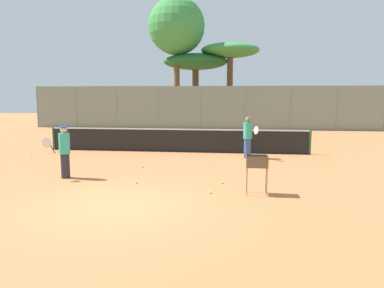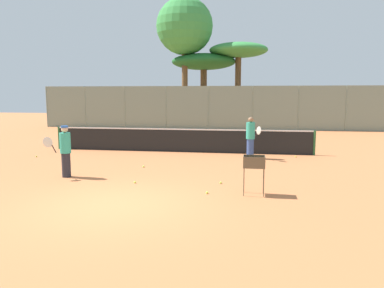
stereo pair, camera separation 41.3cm
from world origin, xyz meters
name	(u,v)px [view 1 (the left image)]	position (x,y,z in m)	size (l,w,h in m)	color
ground_plane	(118,206)	(0.00, 0.00, 0.00)	(80.00, 80.00, 0.00)	#C67242
tennis_net	(176,140)	(0.00, 8.36, 0.56)	(11.90, 0.10, 1.07)	#26592D
back_fence	(201,108)	(0.00, 19.68, 1.61)	(26.18, 0.08, 3.22)	gray
tree_0	(177,27)	(-2.39, 23.03, 8.08)	(4.67, 4.67, 10.49)	brown
tree_1	(196,63)	(-0.98, 24.41, 5.28)	(5.50, 5.50, 6.07)	brown
tree_2	(230,52)	(2.00, 23.92, 6.09)	(4.87, 4.87, 6.86)	brown
player_white_outfit	(64,151)	(-2.60, 2.68, 0.85)	(0.71, 0.66, 1.64)	#26262D
player_red_cap	(248,137)	(3.18, 7.11, 0.87)	(0.63, 0.77, 1.70)	#334C8C
ball_cart	(257,165)	(3.29, 1.49, 0.79)	(0.56, 0.41, 1.03)	brown
tennis_ball_0	(222,182)	(2.34, 2.55, 0.03)	(0.07, 0.07, 0.07)	#D1E54C
tennis_ball_1	(67,174)	(-2.72, 3.07, 0.03)	(0.07, 0.07, 0.07)	#D1E54C
tennis_ball_2	(31,157)	(-5.68, 6.01, 0.03)	(0.07, 0.07, 0.07)	#D1E54C
tennis_ball_3	(210,192)	(2.08, 1.37, 0.03)	(0.07, 0.07, 0.07)	#D1E54C
tennis_ball_4	(292,156)	(5.06, 7.67, 0.03)	(0.07, 0.07, 0.07)	#D1E54C
tennis_ball_5	(136,183)	(-0.18, 2.21, 0.03)	(0.07, 0.07, 0.07)	#D1E54C
tennis_ball_6	(142,167)	(-0.61, 4.58, 0.03)	(0.07, 0.07, 0.07)	#D1E54C
tennis_ball_7	(241,158)	(2.92, 6.82, 0.03)	(0.07, 0.07, 0.07)	#D1E54C
parked_car	(129,117)	(-6.70, 23.35, 0.66)	(4.20, 1.70, 1.60)	#3F4C8C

